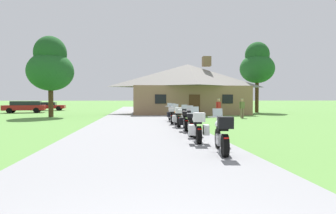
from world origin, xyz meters
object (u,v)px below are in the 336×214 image
(tree_right_of_lodge, at_px, (257,65))
(tree_left_near, at_px, (50,66))
(bystander_olive_shirt_near_lodge, at_px, (242,107))
(motorcycle_white_nearest_to_camera, at_px, (222,134))
(motorcycle_white_fourth_in_row, at_px, (186,120))
(motorcycle_white_second_in_row, at_px, (198,127))
(bystander_red_shirt_beside_signpost, at_px, (219,107))
(motorcycle_blue_sixth_in_row, at_px, (173,115))
(motorcycle_orange_fifth_in_row, at_px, (178,117))
(motorcycle_red_third_in_row, at_px, (191,122))
(parked_red_suv_far_left, at_px, (25,106))
(parked_red_sedan_far_left, at_px, (49,106))
(motorcycle_silver_farthest_in_row, at_px, (171,113))

(tree_right_of_lodge, bearing_deg, tree_left_near, -163.98)
(bystander_olive_shirt_near_lodge, xyz_separation_m, tree_left_near, (-16.99, 3.32, 3.73))
(motorcycle_white_nearest_to_camera, distance_m, motorcycle_white_fourth_in_row, 6.22)
(motorcycle_white_second_in_row, xyz_separation_m, bystander_red_shirt_beside_signpost, (4.48, 12.95, 0.34))
(motorcycle_blue_sixth_in_row, bearing_deg, motorcycle_orange_fifth_in_row, -79.58)
(motorcycle_blue_sixth_in_row, bearing_deg, motorcycle_red_third_in_row, -79.96)
(motorcycle_red_third_in_row, bearing_deg, tree_right_of_lodge, 67.36)
(motorcycle_white_fourth_in_row, height_order, parked_red_suv_far_left, parked_red_suv_far_left)
(bystander_red_shirt_beside_signpost, bearing_deg, motorcycle_orange_fifth_in_row, -158.30)
(motorcycle_blue_sixth_in_row, xyz_separation_m, parked_red_suv_far_left, (-15.72, 17.13, 0.16))
(motorcycle_white_second_in_row, xyz_separation_m, motorcycle_blue_sixth_in_row, (0.04, 8.21, 0.01))
(motorcycle_orange_fifth_in_row, bearing_deg, parked_red_suv_far_left, 130.18)
(motorcycle_orange_fifth_in_row, relative_size, bystander_olive_shirt_near_lodge, 1.24)
(motorcycle_white_second_in_row, distance_m, tree_right_of_lodge, 26.91)
(motorcycle_white_second_in_row, relative_size, bystander_olive_shirt_near_lodge, 1.24)
(parked_red_suv_far_left, bearing_deg, bystander_olive_shirt_near_lodge, -127.78)
(motorcycle_red_third_in_row, height_order, motorcycle_orange_fifth_in_row, same)
(motorcycle_blue_sixth_in_row, bearing_deg, tree_left_near, 148.76)
(motorcycle_white_second_in_row, distance_m, motorcycle_white_fourth_in_row, 3.96)
(motorcycle_white_nearest_to_camera, relative_size, parked_red_suv_far_left, 0.43)
(motorcycle_white_nearest_to_camera, relative_size, tree_left_near, 0.28)
(motorcycle_blue_sixth_in_row, height_order, tree_right_of_lodge, tree_right_of_lodge)
(motorcycle_white_fourth_in_row, distance_m, parked_red_sedan_far_left, 31.71)
(motorcycle_white_nearest_to_camera, relative_size, motorcycle_orange_fifth_in_row, 1.00)
(tree_left_near, distance_m, tree_right_of_lodge, 23.40)
(bystander_olive_shirt_near_lodge, height_order, bystander_red_shirt_beside_signpost, same)
(tree_left_near, bearing_deg, motorcycle_white_fourth_in_row, -51.21)
(motorcycle_blue_sixth_in_row, xyz_separation_m, parked_red_sedan_far_left, (-14.85, 23.68, 0.02))
(motorcycle_silver_farthest_in_row, bearing_deg, motorcycle_white_nearest_to_camera, -91.48)
(bystander_olive_shirt_near_lodge, bearing_deg, motorcycle_white_second_in_row, -133.51)
(motorcycle_white_nearest_to_camera, xyz_separation_m, tree_right_of_lodge, (11.98, 25.66, 5.22))
(motorcycle_red_third_in_row, xyz_separation_m, parked_red_sedan_far_left, (-14.94, 29.80, 0.02))
(motorcycle_white_nearest_to_camera, distance_m, motorcycle_orange_fifth_in_row, 8.29)
(motorcycle_white_second_in_row, height_order, bystander_olive_shirt_near_lodge, bystander_olive_shirt_near_lodge)
(bystander_olive_shirt_near_lodge, bearing_deg, parked_red_suv_far_left, 135.30)
(motorcycle_white_nearest_to_camera, relative_size, parked_red_sedan_far_left, 0.47)
(motorcycle_white_fourth_in_row, relative_size, motorcycle_orange_fifth_in_row, 1.00)
(parked_red_sedan_far_left, bearing_deg, motorcycle_white_nearest_to_camera, -162.59)
(motorcycle_white_fourth_in_row, height_order, parked_red_sedan_far_left, motorcycle_white_fourth_in_row)
(bystander_red_shirt_beside_signpost, height_order, tree_right_of_lodge, tree_right_of_lodge)
(motorcycle_white_fourth_in_row, xyz_separation_m, motorcycle_orange_fifth_in_row, (-0.12, 2.07, 0.00))
(motorcycle_silver_farthest_in_row, height_order, bystander_red_shirt_beside_signpost, bystander_red_shirt_beside_signpost)
(bystander_olive_shirt_near_lodge, bearing_deg, tree_left_near, 151.82)
(motorcycle_white_second_in_row, distance_m, parked_red_sedan_far_left, 35.16)
(motorcycle_orange_fifth_in_row, distance_m, parked_red_suv_far_left, 24.93)
(motorcycle_white_second_in_row, relative_size, motorcycle_silver_farthest_in_row, 1.00)
(motorcycle_silver_farthest_in_row, bearing_deg, motorcycle_red_third_in_row, -92.19)
(motorcycle_blue_sixth_in_row, height_order, tree_left_near, tree_left_near)
(motorcycle_orange_fifth_in_row, relative_size, motorcycle_blue_sixth_in_row, 1.00)
(bystander_olive_shirt_near_lodge, bearing_deg, motorcycle_white_fourth_in_row, -141.27)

